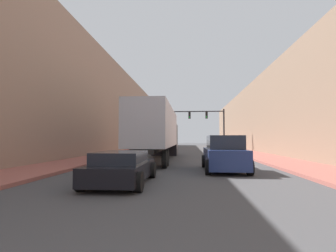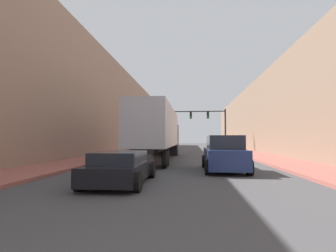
% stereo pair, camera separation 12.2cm
% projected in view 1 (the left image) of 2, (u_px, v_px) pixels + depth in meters
% --- Properties ---
extents(sidewalk_right, '(3.18, 80.00, 0.15)m').
position_uv_depth(sidewalk_right, '(246.00, 153.00, 29.20)').
color(sidewalk_right, '#9E564C').
rests_on(sidewalk_right, ground).
extents(sidewalk_left, '(3.18, 80.00, 0.15)m').
position_uv_depth(sidewalk_left, '(124.00, 152.00, 30.34)').
color(sidewalk_left, '#9E564C').
rests_on(sidewalk_left, ground).
extents(building_right, '(6.00, 80.00, 8.85)m').
position_uv_depth(building_right, '(288.00, 114.00, 29.04)').
color(building_right, '#846B56').
rests_on(building_right, ground).
extents(building_left, '(6.00, 80.00, 11.29)m').
position_uv_depth(building_left, '(87.00, 105.00, 30.98)').
color(building_left, '#997A66').
rests_on(building_left, ground).
extents(semi_truck, '(2.43, 13.92, 3.83)m').
position_uv_depth(semi_truck, '(158.00, 131.00, 20.38)').
color(semi_truck, '#B2B7C1').
rests_on(semi_truck, ground).
extents(sedan_car, '(2.05, 4.27, 1.17)m').
position_uv_depth(sedan_car, '(122.00, 168.00, 9.53)').
color(sedan_car, black).
rests_on(sedan_car, ground).
extents(suv_car, '(2.11, 4.42, 1.79)m').
position_uv_depth(suv_car, '(224.00, 154.00, 13.30)').
color(suv_car, navy).
rests_on(suv_car, ground).
extents(traffic_signal_gantry, '(6.91, 0.35, 5.58)m').
position_uv_depth(traffic_signal_gantry, '(210.00, 122.00, 34.76)').
color(traffic_signal_gantry, black).
rests_on(traffic_signal_gantry, ground).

